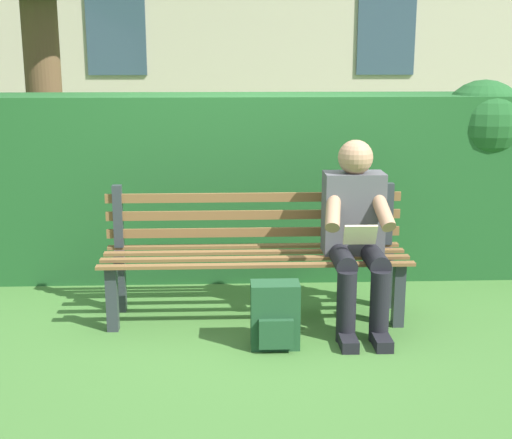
{
  "coord_description": "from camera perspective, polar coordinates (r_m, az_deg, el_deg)",
  "views": [
    {
      "loc": [
        0.18,
        4.33,
        1.69
      ],
      "look_at": [
        0.0,
        0.1,
        0.69
      ],
      "focal_mm": 49.38,
      "sensor_mm": 36.0,
      "label": 1
    }
  ],
  "objects": [
    {
      "name": "person_seated",
      "position": [
        4.44,
        8.11,
        -0.82
      ],
      "size": [
        0.44,
        0.73,
        1.17
      ],
      "color": "#4C4C51",
      "rests_on": "ground"
    },
    {
      "name": "park_bench",
      "position": [
        4.58,
        -0.09,
        -2.48
      ],
      "size": [
        1.95,
        0.5,
        0.85
      ],
      "color": "#2D3338",
      "rests_on": "ground"
    },
    {
      "name": "backpack",
      "position": [
        4.16,
        1.56,
        -7.81
      ],
      "size": [
        0.28,
        0.24,
        0.39
      ],
      "color": "#1E4728",
      "rests_on": "ground"
    },
    {
      "name": "ground",
      "position": [
        4.65,
        -0.05,
        -7.98
      ],
      "size": [
        60.0,
        60.0,
        0.0
      ],
      "primitive_type": "plane",
      "color": "#3D6B2D"
    },
    {
      "name": "hedge_backdrop",
      "position": [
        5.5,
        3.0,
        3.28
      ],
      "size": [
        4.88,
        0.79,
        1.5
      ],
      "color": "#1E5123",
      "rests_on": "ground"
    }
  ]
}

